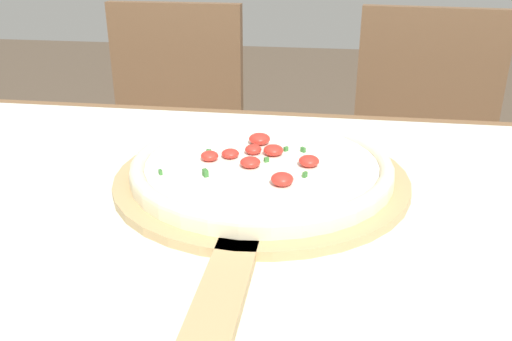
# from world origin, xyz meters

# --- Properties ---
(dining_table) EXTENTS (1.50, 0.95, 0.73)m
(dining_table) POSITION_xyz_m (0.00, 0.00, 0.64)
(dining_table) COLOR brown
(dining_table) RESTS_ON ground_plane
(towel_cloth) EXTENTS (1.42, 0.87, 0.00)m
(towel_cloth) POSITION_xyz_m (0.00, 0.00, 0.73)
(towel_cloth) COLOR silver
(towel_cloth) RESTS_ON dining_table
(pizza_peel) EXTENTS (0.40, 0.59, 0.01)m
(pizza_peel) POSITION_xyz_m (-0.00, 0.12, 0.74)
(pizza_peel) COLOR tan
(pizza_peel) RESTS_ON towel_cloth
(pizza) EXTENTS (0.36, 0.36, 0.04)m
(pizza) POSITION_xyz_m (-0.00, 0.13, 0.76)
(pizza) COLOR beige
(pizza) RESTS_ON pizza_peel
(chair_left) EXTENTS (0.41, 0.41, 0.88)m
(chair_left) POSITION_xyz_m (-0.36, 0.85, 0.51)
(chair_left) COLOR brown
(chair_left) RESTS_ON ground_plane
(chair_right) EXTENTS (0.44, 0.44, 0.88)m
(chair_right) POSITION_xyz_m (0.33, 0.85, 0.51)
(chair_right) COLOR brown
(chair_right) RESTS_ON ground_plane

